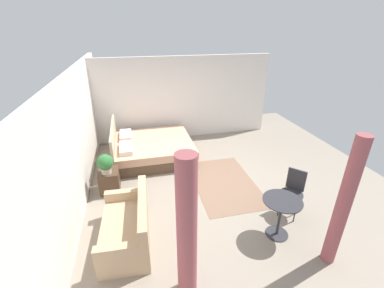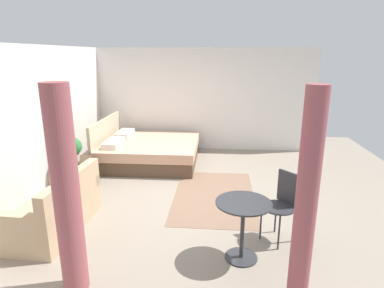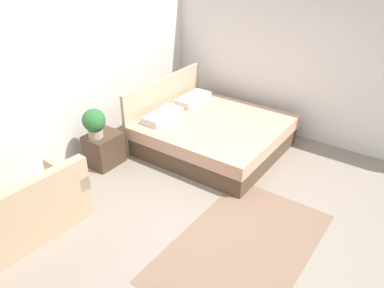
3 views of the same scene
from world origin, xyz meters
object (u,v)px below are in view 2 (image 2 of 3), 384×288
object	(u,v)px
nightstand	(79,171)
potted_plant	(73,148)
couch	(56,211)
bed	(148,151)
cafe_chair_near_window	(283,200)
balcony_table	(243,220)

from	to	relation	value
nightstand	potted_plant	distance (m)	0.51
couch	nightstand	bearing A→B (deg)	13.64
nightstand	bed	bearing A→B (deg)	-37.40
bed	cafe_chair_near_window	world-z (taller)	bed
bed	balcony_table	size ratio (longest dim) A/B	2.84
nightstand	cafe_chair_near_window	distance (m)	3.92
nightstand	potted_plant	world-z (taller)	potted_plant
cafe_chair_near_window	bed	bearing A→B (deg)	39.70
nightstand	cafe_chair_near_window	xyz separation A→B (m)	(-1.62, -3.56, 0.32)
nightstand	potted_plant	xyz separation A→B (m)	(-0.10, 0.02, 0.50)
nightstand	balcony_table	distance (m)	3.68
bed	nightstand	distance (m)	1.75
bed	nightstand	bearing A→B (deg)	142.60
potted_plant	balcony_table	size ratio (longest dim) A/B	0.59
bed	nightstand	world-z (taller)	bed
bed	cafe_chair_near_window	distance (m)	3.92
nightstand	cafe_chair_near_window	bearing A→B (deg)	-114.48
bed	couch	bearing A→B (deg)	167.80
couch	cafe_chair_near_window	size ratio (longest dim) A/B	1.64
nightstand	balcony_table	xyz separation A→B (m)	(-2.12, -2.99, 0.27)
couch	nightstand	size ratio (longest dim) A/B	3.02
cafe_chair_near_window	couch	bearing A→B (deg)	90.70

